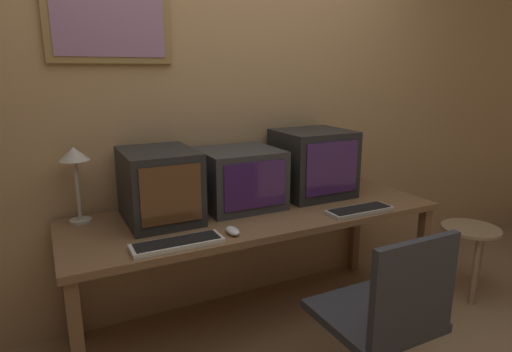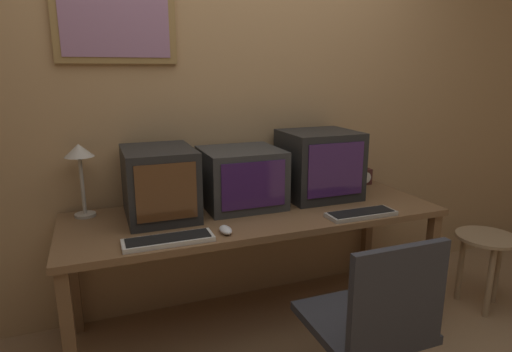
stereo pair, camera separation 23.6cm
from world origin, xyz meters
The scene contains 12 objects.
wall_back centered at (-0.01, 1.27, 1.30)m, with size 8.00×0.08×2.60m.
desk centered at (0.00, 0.86, 0.65)m, with size 2.09×0.73×0.72m.
monitor_left centered at (-0.51, 0.97, 0.91)m, with size 0.36×0.46×0.38m.
monitor_center centered at (-0.04, 1.00, 0.89)m, with size 0.44×0.42×0.34m.
monitor_right centered at (0.47, 1.00, 0.93)m, with size 0.44×0.41×0.41m.
keyboard_main centered at (-0.54, 0.59, 0.73)m, with size 0.42×0.13×0.03m.
keyboard_side centered at (0.51, 0.58, 0.73)m, with size 0.39×0.13×0.03m.
mouse_near_keyboard centered at (-0.26, 0.60, 0.74)m, with size 0.06×0.11×0.03m.
desk_clock centered at (0.91, 1.14, 0.78)m, with size 0.11×0.07×0.11m.
desk_lamp centered at (-0.90, 1.12, 1.04)m, with size 0.15×0.15×0.40m.
office_chair centered at (0.21, 0.05, 0.37)m, with size 0.49×0.49×0.87m.
side_stool centered at (1.44, 0.54, 0.38)m, with size 0.37×0.37×0.49m.
Camera 2 is at (-0.82, -1.28, 1.50)m, focal length 30.00 mm.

